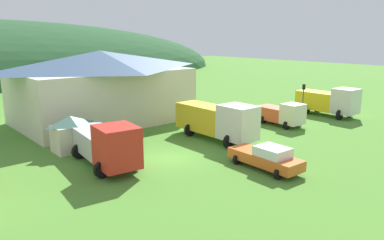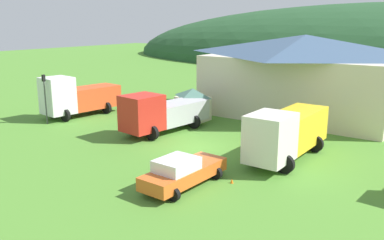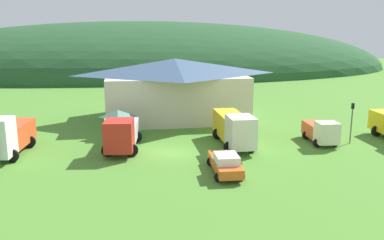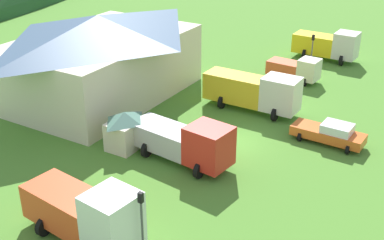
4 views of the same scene
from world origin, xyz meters
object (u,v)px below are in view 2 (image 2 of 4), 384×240
depot_building (304,74)px  traffic_cone_near_pickup (232,183)px  service_pickup_orange (183,172)px  traffic_light_west (45,94)px  play_shed_cream (193,104)px  crane_truck_red (161,112)px  heavy_rig_white (77,96)px  heavy_rig_striped (286,132)px

depot_building → traffic_cone_near_pickup: bearing=-80.0°
service_pickup_orange → traffic_light_west: size_ratio=1.28×
play_shed_cream → crane_truck_red: (0.41, -4.83, 0.17)m
play_shed_cream → heavy_rig_white: bearing=-152.7°
depot_building → play_shed_cream: (-6.83, -7.85, -2.31)m
heavy_rig_white → crane_truck_red: size_ratio=0.94×
heavy_rig_striped → traffic_light_west: bearing=-80.7°
service_pickup_orange → play_shed_cream: bearing=-144.1°
service_pickup_orange → traffic_cone_near_pickup: bearing=137.9°
heavy_rig_striped → crane_truck_red: bearing=-91.2°
depot_building → heavy_rig_white: bearing=-142.0°
heavy_rig_white → traffic_light_west: size_ratio=1.78×
depot_building → heavy_rig_striped: bearing=-73.0°
depot_building → service_pickup_orange: 20.45m
play_shed_cream → heavy_rig_striped: (10.79, -5.12, 0.33)m
heavy_rig_white → service_pickup_orange: heavy_rig_white is taller
play_shed_cream → traffic_light_west: (-9.27, -8.26, 1.10)m
service_pickup_orange → traffic_cone_near_pickup: size_ratio=10.97×
heavy_rig_white → heavy_rig_striped: size_ratio=0.91×
heavy_rig_white → traffic_cone_near_pickup: bearing=80.9°
heavy_rig_white → crane_truck_red: bearing=97.1°
traffic_light_west → traffic_cone_near_pickup: 19.61m
depot_building → traffic_light_west: 22.80m
depot_building → play_shed_cream: size_ratio=6.22×
service_pickup_orange → traffic_cone_near_pickup: service_pickup_orange is taller
play_shed_cream → service_pickup_orange: (8.18, -12.35, -0.62)m
play_shed_cream → service_pickup_orange: 14.83m
heavy_rig_white → heavy_rig_striped: 20.25m
play_shed_cream → heavy_rig_white: 10.65m
play_shed_cream → heavy_rig_white: size_ratio=0.38×
crane_truck_red → traffic_light_west: size_ratio=1.89×
depot_building → traffic_light_west: (-16.10, -16.10, -1.20)m
play_shed_cream → service_pickup_orange: bearing=-56.5°
heavy_rig_white → traffic_cone_near_pickup: size_ratio=15.19×
heavy_rig_striped → traffic_light_west: traffic_light_west is taller
heavy_rig_striped → traffic_cone_near_pickup: size_ratio=16.65×
heavy_rig_striped → play_shed_cream: bearing=-115.0°
traffic_light_west → depot_building: bearing=45.0°
traffic_light_west → play_shed_cream: bearing=41.7°
crane_truck_red → service_pickup_orange: bearing=52.8°
traffic_cone_near_pickup → heavy_rig_striped: bearing=82.1°
crane_truck_red → heavy_rig_white: bearing=-82.9°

